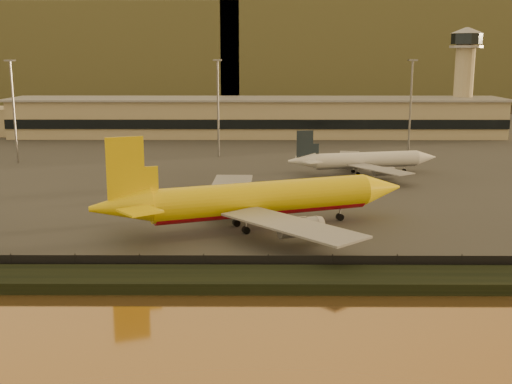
# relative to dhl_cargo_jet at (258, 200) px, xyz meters

# --- Properties ---
(ground) EXTENTS (900.00, 900.00, 0.00)m
(ground) POSITION_rel_dhl_cargo_jet_xyz_m (-0.62, -7.73, -4.75)
(ground) COLOR black
(ground) RESTS_ON ground
(embankment) EXTENTS (320.00, 7.00, 1.40)m
(embankment) POSITION_rel_dhl_cargo_jet_xyz_m (-0.62, -24.73, -4.05)
(embankment) COLOR black
(embankment) RESTS_ON ground
(tarmac) EXTENTS (320.00, 220.00, 0.20)m
(tarmac) POSITION_rel_dhl_cargo_jet_xyz_m (-0.62, 87.27, -4.65)
(tarmac) COLOR #2D2D2D
(tarmac) RESTS_ON ground
(perimeter_fence) EXTENTS (300.00, 0.05, 2.20)m
(perimeter_fence) POSITION_rel_dhl_cargo_jet_xyz_m (-0.62, -20.73, -3.45)
(perimeter_fence) COLOR black
(perimeter_fence) RESTS_ON tarmac
(terminal_building) EXTENTS (202.00, 25.00, 12.60)m
(terminal_building) POSITION_rel_dhl_cargo_jet_xyz_m (-15.14, 117.82, 1.49)
(terminal_building) COLOR tan
(terminal_building) RESTS_ON tarmac
(control_tower) EXTENTS (11.20, 11.20, 35.50)m
(control_tower) POSITION_rel_dhl_cargo_jet_xyz_m (69.38, 123.27, 16.91)
(control_tower) COLOR tan
(control_tower) RESTS_ON tarmac
(apron_light_masts) EXTENTS (152.20, 12.20, 25.40)m
(apron_light_masts) POSITION_rel_dhl_cargo_jet_xyz_m (14.38, 67.27, 10.95)
(apron_light_masts) COLOR slate
(apron_light_masts) RESTS_ON tarmac
(distant_hills) EXTENTS (470.00, 160.00, 70.00)m
(distant_hills) POSITION_rel_dhl_cargo_jet_xyz_m (-21.36, 332.27, 26.64)
(distant_hills) COLOR olive
(distant_hills) RESTS_ON ground
(dhl_cargo_jet) EXTENTS (49.40, 46.88, 15.25)m
(dhl_cargo_jet) POSITION_rel_dhl_cargo_jet_xyz_m (0.00, 0.00, 0.00)
(dhl_cargo_jet) COLOR yellow
(dhl_cargo_jet) RESTS_ON tarmac
(white_narrowbody_jet) EXTENTS (35.38, 33.95, 10.24)m
(white_narrowbody_jet) POSITION_rel_dhl_cargo_jet_xyz_m (24.00, 47.22, -1.50)
(white_narrowbody_jet) COLOR silver
(white_narrowbody_jet) RESTS_ON tarmac
(gse_vehicle_yellow) EXTENTS (4.26, 2.02, 1.89)m
(gse_vehicle_yellow) POSITION_rel_dhl_cargo_jet_xyz_m (14.79, 21.30, -3.61)
(gse_vehicle_yellow) COLOR yellow
(gse_vehicle_yellow) RESTS_ON tarmac
(gse_vehicle_white) EXTENTS (3.85, 2.66, 1.58)m
(gse_vehicle_white) POSITION_rel_dhl_cargo_jet_xyz_m (-9.42, 24.00, -3.76)
(gse_vehicle_white) COLOR silver
(gse_vehicle_white) RESTS_ON tarmac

